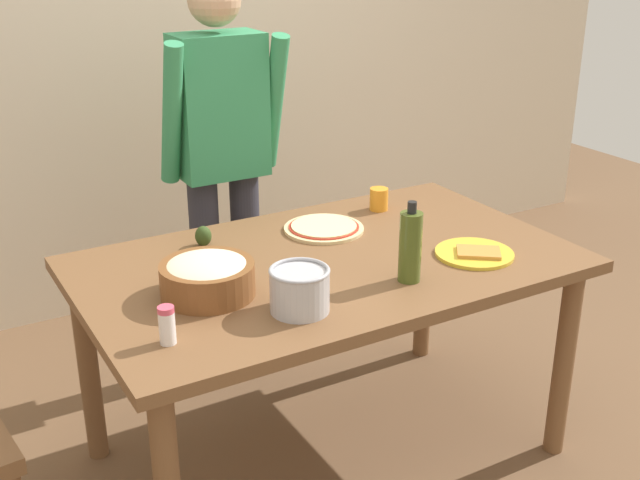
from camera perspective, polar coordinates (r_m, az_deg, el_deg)
The scene contains 12 objects.
ground at distance 2.98m, azimuth 0.50°, elevation -14.93°, with size 8.00×8.00×0.00m, color brown.
wall_back at distance 3.87m, azimuth -11.94°, elevation 14.32°, with size 5.60×0.10×2.60m, color beige.
dining_table at distance 2.63m, azimuth 0.55°, elevation -3.20°, with size 1.60×0.96×0.76m.
person_cook at distance 3.16m, azimuth -7.06°, elevation 6.23°, with size 0.49×0.25×1.62m.
pizza_raw_on_board at distance 2.83m, azimuth 0.28°, elevation 0.88°, with size 0.29×0.29×0.02m.
plate_with_slice at distance 2.67m, azimuth 11.08°, elevation -0.94°, with size 0.26×0.26×0.02m.
popcorn_bowl at distance 2.35m, azimuth -8.11°, elevation -2.57°, with size 0.28×0.28×0.11m.
olive_oil_bottle at distance 2.41m, azimuth 6.51°, elevation -0.45°, with size 0.07×0.07×0.26m.
steel_pot at distance 2.23m, azimuth -1.48°, elevation -3.57°, with size 0.17×0.17×0.13m.
cup_orange at distance 3.03m, azimuth 4.26°, elevation 2.95°, with size 0.07×0.07×0.09m, color orange.
salt_shaker at distance 2.11m, azimuth -10.94°, elevation -6.03°, with size 0.04×0.04×0.11m.
avocado at distance 2.72m, azimuth -8.39°, elevation 0.29°, with size 0.06×0.06×0.07m, color #2D4219.
Camera 1 is at (-1.21, -2.05, 1.79)m, focal length 44.52 mm.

